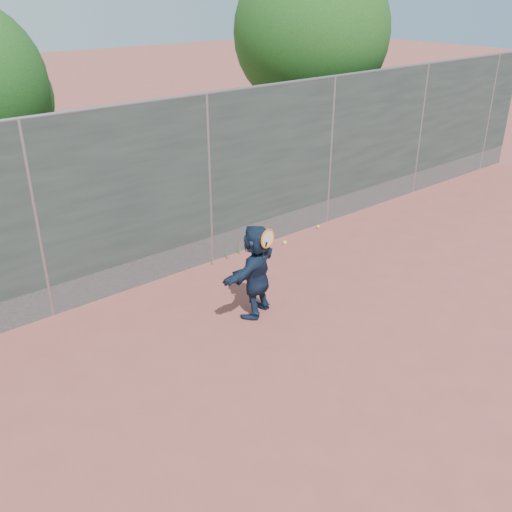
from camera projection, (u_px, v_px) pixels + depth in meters
ground at (357, 344)px, 8.04m from camera, size 80.00×80.00×0.00m
player at (256, 271)px, 8.50m from camera, size 1.41×0.92×1.45m
ball_ground at (318, 227)px, 11.84m from camera, size 0.07×0.07×0.07m
fence at (209, 178)px, 9.79m from camera, size 20.00×0.06×3.03m
swing_action at (269, 240)px, 8.19m from camera, size 0.59×0.16×0.51m
tree_right at (315, 36)px, 13.22m from camera, size 3.78×3.60×5.39m
weed_clump at (229, 252)px, 10.50m from camera, size 0.68×0.07×0.30m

